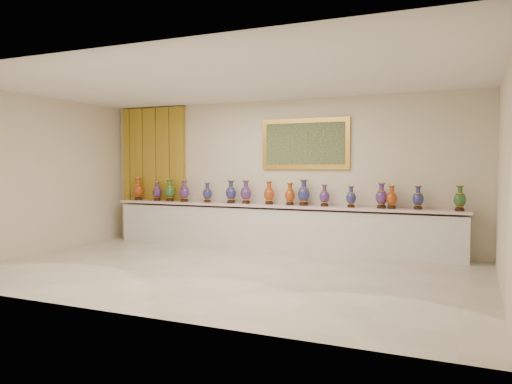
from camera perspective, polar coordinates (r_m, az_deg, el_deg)
ground at (r=8.05m, az=-3.88°, el=-8.99°), size 8.00×8.00×0.00m
room at (r=11.23m, az=-9.19°, el=2.58°), size 8.00×8.00×8.00m
counter at (r=10.02m, az=2.19°, el=-4.09°), size 7.28×0.48×0.90m
vase_0 at (r=11.59m, az=-13.30°, el=0.23°), size 0.27×0.27×0.51m
vase_1 at (r=11.30m, az=-11.24°, el=-0.01°), size 0.23×0.23×0.42m
vase_2 at (r=11.07m, az=-9.82°, el=0.08°), size 0.26×0.26×0.48m
vase_3 at (r=10.85m, az=-8.17°, el=0.00°), size 0.27×0.27×0.47m
vase_4 at (r=10.60m, az=-5.58°, el=-0.17°), size 0.25×0.25×0.42m
vase_5 at (r=10.35m, az=-2.88°, el=-0.10°), size 0.27×0.27×0.47m
vase_6 at (r=10.18m, az=-1.16°, el=-0.14°), size 0.28×0.28×0.48m
vase_7 at (r=10.02m, az=1.51°, el=-0.23°), size 0.28×0.28×0.46m
vase_8 at (r=9.86m, az=3.90°, el=-0.35°), size 0.22×0.22×0.44m
vase_9 at (r=9.76m, az=5.48°, el=-0.21°), size 0.30×0.30×0.51m
vase_10 at (r=9.62m, az=7.83°, el=-0.50°), size 0.24×0.24×0.42m
vase_11 at (r=9.45m, az=10.81°, el=-0.65°), size 0.22×0.22×0.40m
vase_12 at (r=9.35m, az=14.15°, el=-0.54°), size 0.24×0.24×0.47m
vase_13 at (r=9.31m, az=15.24°, el=-0.69°), size 0.21×0.21×0.42m
vase_14 at (r=9.31m, az=18.04°, el=-0.73°), size 0.25×0.25×0.42m
vase_15 at (r=9.22m, az=22.27°, el=-0.78°), size 0.27×0.27×0.45m
label_card at (r=10.10m, az=-1.46°, el=-1.37°), size 0.10×0.06×0.00m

